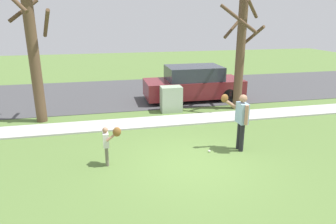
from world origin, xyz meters
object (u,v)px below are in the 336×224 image
Objects in this scene: baseball at (209,151)px; utility_cabinet at (171,99)px; street_tree_near at (241,51)px; person_adult at (240,117)px; street_tree_far at (32,43)px; person_child at (109,141)px; parked_suv_maroon at (194,84)px.

utility_cabinet is (-0.19, 4.25, 0.51)m from baseball.
utility_cabinet is at bearing 176.79° from street_tree_near.
baseball is at bearing -3.20° from person_adult.
person_adult is 7.77m from street_tree_far.
utility_cabinet is at bearing 56.30° from person_child.
utility_cabinet is at bearing 1.68° from street_tree_far.
street_tree_near is 2.90m from parked_suv_maroon.
person_child reaches higher than utility_cabinet.
street_tree_far is 7.27m from parked_suv_maroon.
utility_cabinet is 0.23× the size of parked_suv_maroon.
person_child is 7.37m from street_tree_near.
parked_suv_maroon is (4.26, 6.11, 0.06)m from person_child.
street_tree_far is at bearing 15.10° from parked_suv_maroon.
street_tree_near reaches higher than parked_suv_maroon.
baseball is (2.95, 0.20, -0.69)m from person_child.
utility_cabinet is at bearing 92.51° from baseball.
person_child is (-3.87, -0.18, -0.34)m from person_adult.
street_tree_near is at bearing -0.10° from street_tree_far.
person_child is 7.44m from parked_suv_maroon.
parked_suv_maroon reaches higher than baseball.
person_adult is 1.53× the size of person_child.
utility_cabinet is 3.56m from street_tree_near.
baseball is 4.29m from utility_cabinet.
street_tree_far is (-5.19, -0.15, 2.43)m from utility_cabinet.
street_tree_far is (-2.44, 4.30, 2.25)m from person_child.
utility_cabinet is at bearing -77.37° from person_adult.
utility_cabinet is 2.24m from parked_suv_maroon.
street_tree_near is at bearing -116.13° from person_adult.
person_child is at bearing -121.78° from utility_cabinet.
person_child is 0.24× the size of parked_suv_maroon.
baseball is at bearing 1.99° from person_child.
person_child is 0.20× the size of street_tree_far.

